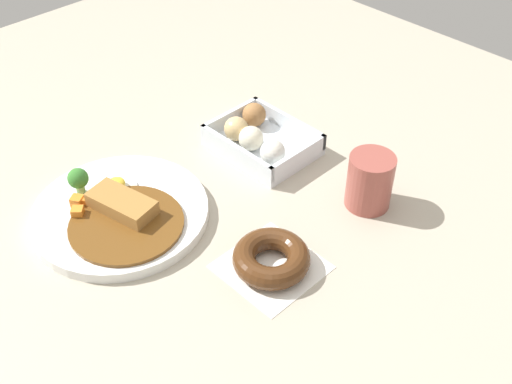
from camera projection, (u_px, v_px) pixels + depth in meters
The scene contains 5 objects.
ground_plane at pixel (193, 195), 1.03m from camera, with size 1.60×1.60×0.00m, color #B2A893.
curry_plate at pixel (120, 212), 0.98m from camera, with size 0.28×0.28×0.06m.
donut_box at pixel (259, 139), 1.12m from camera, with size 0.18×0.14×0.06m.
chocolate_ring_donut at pixel (271, 259), 0.90m from camera, with size 0.13×0.13×0.04m.
coffee_mug at pixel (370, 181), 0.99m from camera, with size 0.07×0.07×0.09m, color #9E4C42.
Camera 1 is at (0.63, -0.47, 0.68)m, focal length 43.73 mm.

